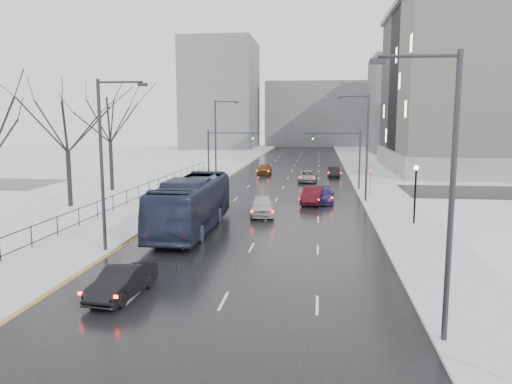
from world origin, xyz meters
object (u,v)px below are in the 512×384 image
at_px(tree_park_d, 71,207).
at_px(sedan_right_cross, 308,176).
at_px(streetlight_r_near, 445,184).
at_px(streetlight_r_mid, 365,142).
at_px(streetlight_l_near, 105,157).
at_px(no_uturn_sign, 371,173).
at_px(streetlight_l_far, 217,137).
at_px(sedan_right_near, 313,195).
at_px(sedan_left_near, 122,281).
at_px(sedan_center_far, 264,169).
at_px(sedan_right_far, 324,195).
at_px(sedan_center_near, 262,206).
at_px(tree_park_e, 112,191).
at_px(sedan_right_distant, 334,172).
at_px(bus, 192,204).
at_px(lamppost_r_mid, 416,186).
at_px(mast_signal_left, 218,152).
at_px(mast_signal_right, 350,153).

bearing_deg(tree_park_d, sedan_right_cross, 44.95).
distance_m(streetlight_r_near, streetlight_r_mid, 30.00).
distance_m(streetlight_l_near, no_uturn_sign, 29.81).
height_order(streetlight_l_far, sedan_right_near, streetlight_l_far).
xyz_separation_m(sedan_left_near, sedan_center_far, (1.00, 48.58, 0.07)).
distance_m(sedan_left_near, sedan_right_far, 27.63).
xyz_separation_m(no_uturn_sign, sedan_center_near, (-9.70, -11.82, -1.45)).
height_order(streetlight_r_mid, streetlight_l_far, same).
xyz_separation_m(tree_park_e, streetlight_r_near, (26.37, -34.00, 5.62)).
bearing_deg(sedan_right_distant, tree_park_e, -149.55).
xyz_separation_m(sedan_center_near, sedan_right_near, (4.00, 6.05, -0.02)).
xyz_separation_m(bus, sedan_right_cross, (7.46, 28.07, -1.17)).
relative_size(lamppost_r_mid, sedan_right_distant, 1.05).
height_order(tree_park_d, streetlight_r_near, streetlight_r_near).
xyz_separation_m(mast_signal_left, sedan_right_far, (11.83, -8.89, -3.40)).
distance_m(streetlight_l_near, sedan_right_near, 22.17).
bearing_deg(lamppost_r_mid, sedan_center_near, 169.25).
bearing_deg(streetlight_r_near, bus, 128.41).
height_order(tree_park_e, streetlight_r_near, streetlight_r_near).
xyz_separation_m(streetlight_l_near, no_uturn_sign, (17.37, 24.00, -3.32)).
xyz_separation_m(streetlight_l_far, no_uturn_sign, (17.37, -8.00, -3.32)).
distance_m(tree_park_d, bus, 15.20).
bearing_deg(mast_signal_left, sedan_right_near, -42.05).
bearing_deg(mast_signal_right, sedan_right_distant, 96.40).
bearing_deg(no_uturn_sign, tree_park_d, -159.68).
xyz_separation_m(streetlight_r_mid, sedan_right_near, (-4.67, -1.77, -4.79)).
distance_m(streetlight_r_mid, sedan_left_near, 30.23).
bearing_deg(bus, streetlight_r_near, -52.07).
bearing_deg(bus, streetlight_l_far, 96.99).
bearing_deg(sedan_center_far, bus, -91.80).
distance_m(tree_park_e, sedan_left_near, 33.91).
height_order(bus, sedan_right_near, bus).
bearing_deg(sedan_left_near, mast_signal_left, 101.67).
bearing_deg(sedan_center_near, streetlight_l_near, -128.79).
height_order(tree_park_e, sedan_center_near, tree_park_e).
bearing_deg(sedan_right_distant, streetlight_r_near, -90.56).
bearing_deg(streetlight_l_near, tree_park_e, 112.69).
bearing_deg(lamppost_r_mid, streetlight_l_far, 131.06).
relative_size(lamppost_r_mid, sedan_center_far, 0.96).
relative_size(tree_park_e, sedan_right_near, 2.83).
xyz_separation_m(lamppost_r_mid, sedan_right_far, (-6.50, 9.11, -2.24)).
xyz_separation_m(mast_signal_right, sedan_right_near, (-3.83, -9.77, -3.28)).
bearing_deg(tree_park_e, sedan_right_cross, 26.55).
bearing_deg(tree_park_d, mast_signal_left, 53.20).
relative_size(streetlight_l_far, mast_signal_right, 1.54).
distance_m(streetlight_l_far, lamppost_r_mid, 29.30).
bearing_deg(streetlight_r_mid, streetlight_l_near, -129.24).
height_order(sedan_center_far, sedan_right_distant, sedan_center_far).
relative_size(streetlight_r_near, sedan_right_near, 2.10).
height_order(streetlight_r_near, sedan_center_far, streetlight_r_near).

